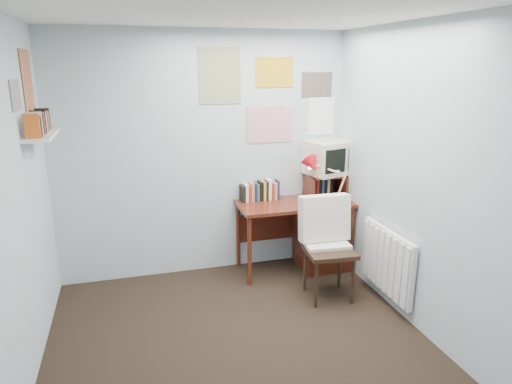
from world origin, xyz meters
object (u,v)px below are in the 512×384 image
Objects in this scene: desk at (317,231)px; desk_lamp at (345,183)px; radiator at (387,261)px; wall_shelf at (41,135)px; tv_riser at (325,186)px; crt_tv at (327,156)px; desk_chair at (329,251)px.

desk_lamp is (0.21, -0.19, 0.58)m from desk.
wall_shelf reaches higher than radiator.
tv_riser reaches higher than radiator.
crt_tv is (-0.07, 0.32, 0.22)m from desk_lamp.
crt_tv is at bearing 43.84° from tv_riser.
wall_shelf is (-2.71, -0.51, 0.41)m from crt_tv.
desk_lamp reaches higher than desk_chair.
wall_shelf reaches higher than desk.
desk_lamp reaches higher than tv_riser.
crt_tv reaches higher than desk.
tv_riser is 0.32m from crt_tv.
radiator is at bearing -23.79° from desk_chair.
radiator is 1.29× the size of wall_shelf.
desk is 0.70m from desk_chair.
desk_lamp is at bearing -73.32° from tv_riser.
radiator is at bearing -97.92° from crt_tv.
desk reaches higher than radiator.
desk_chair is at bearing -104.28° from desk.
wall_shelf is at bearing 174.72° from crt_tv.
crt_tv is at bearing 98.01° from radiator.
wall_shelf is at bearing -172.32° from desk_lamp.
desk is 0.82m from crt_tv.
wall_shelf is at bearing 169.11° from radiator.
wall_shelf is (-2.86, 0.55, 1.20)m from radiator.
radiator is (0.15, -1.06, -0.79)m from crt_tv.
wall_shelf is at bearing 177.57° from desk_chair.
desk is 3.00× the size of tv_riser.
crt_tv is 0.51× the size of radiator.
desk is 1.94× the size of wall_shelf.
crt_tv reaches higher than desk_chair.
tv_riser is (0.29, 0.79, 0.41)m from desk_chair.
crt_tv reaches higher than radiator.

